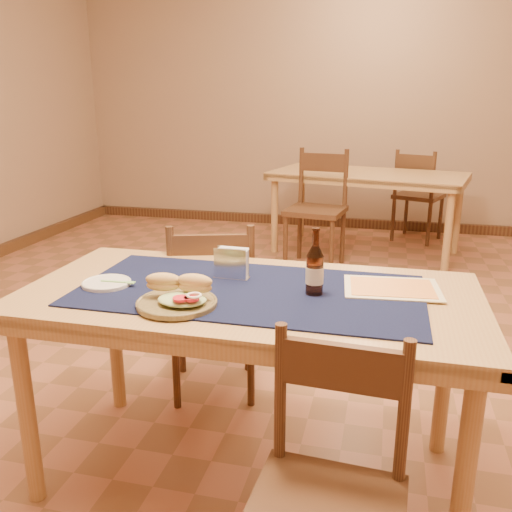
% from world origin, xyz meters
% --- Properties ---
extents(room, '(6.04, 7.04, 2.84)m').
position_xyz_m(room, '(0.00, 0.00, 1.40)').
color(room, '#9A5D43').
rests_on(room, ground).
extents(main_table, '(1.60, 0.80, 0.75)m').
position_xyz_m(main_table, '(0.00, -0.80, 0.67)').
color(main_table, '#AB8450').
rests_on(main_table, ground).
extents(placemat, '(1.20, 0.60, 0.01)m').
position_xyz_m(placemat, '(0.00, -0.80, 0.75)').
color(placemat, black).
rests_on(placemat, main_table).
extents(baseboard, '(6.00, 7.00, 0.10)m').
position_xyz_m(baseboard, '(0.00, 0.00, 0.05)').
color(baseboard, '#4B301A').
rests_on(baseboard, ground).
extents(back_table, '(1.84, 1.18, 0.75)m').
position_xyz_m(back_table, '(0.27, 2.47, 0.67)').
color(back_table, '#AB8450').
rests_on(back_table, ground).
extents(chair_main_far, '(0.51, 0.51, 0.88)m').
position_xyz_m(chair_main_far, '(-0.32, -0.26, 0.46)').
color(chair_main_far, '#4B301A').
rests_on(chair_main_far, ground).
extents(chair_main_near, '(0.41, 0.41, 0.83)m').
position_xyz_m(chair_main_near, '(0.36, -1.39, 0.43)').
color(chair_main_near, '#4B301A').
rests_on(chair_main_near, ground).
extents(chair_back_near, '(0.52, 0.52, 0.99)m').
position_xyz_m(chair_back_near, '(-0.12, 1.95, 0.51)').
color(chair_back_near, '#4B301A').
rests_on(chair_back_near, ground).
extents(chair_back_far, '(0.55, 0.55, 0.92)m').
position_xyz_m(chair_back_far, '(0.75, 3.03, 0.48)').
color(chair_back_far, '#4B301A').
rests_on(chair_back_far, ground).
extents(sandwich_plate, '(0.26, 0.26, 0.10)m').
position_xyz_m(sandwich_plate, '(-0.18, -1.00, 0.78)').
color(sandwich_plate, brown).
rests_on(sandwich_plate, placemat).
extents(side_plate, '(0.17, 0.17, 0.01)m').
position_xyz_m(side_plate, '(-0.51, -0.87, 0.76)').
color(side_plate, silver).
rests_on(side_plate, placemat).
extents(fork, '(0.13, 0.02, 0.00)m').
position_xyz_m(fork, '(-0.46, -0.87, 0.77)').
color(fork, '#85CF71').
rests_on(fork, side_plate).
extents(beer_bottle, '(0.06, 0.06, 0.23)m').
position_xyz_m(beer_bottle, '(0.23, -0.79, 0.84)').
color(beer_bottle, '#421B0B').
rests_on(beer_bottle, placemat).
extents(napkin_holder, '(0.13, 0.05, 0.12)m').
position_xyz_m(napkin_holder, '(-0.09, -0.69, 0.81)').
color(napkin_holder, silver).
rests_on(napkin_holder, placemat).
extents(menu_card, '(0.35, 0.27, 0.01)m').
position_xyz_m(menu_card, '(0.49, -0.67, 0.76)').
color(menu_card, beige).
rests_on(menu_card, placemat).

